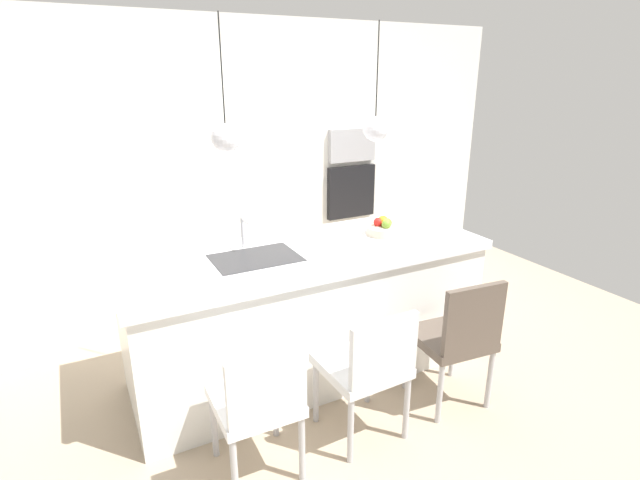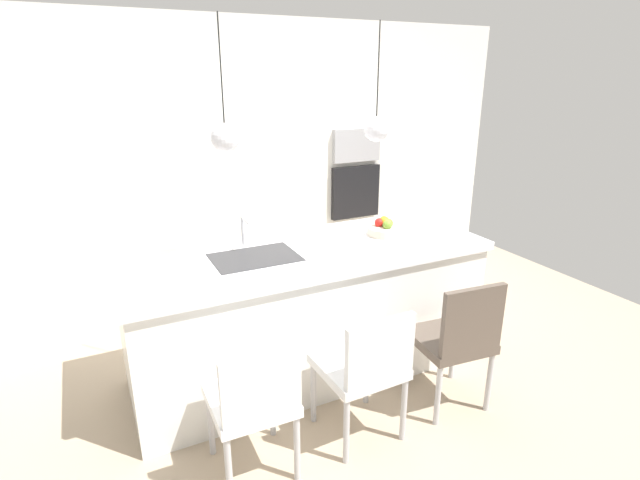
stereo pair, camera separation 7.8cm
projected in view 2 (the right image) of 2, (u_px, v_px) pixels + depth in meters
floor at (308, 368)px, 3.69m from camera, size 6.60×6.60×0.00m
back_wall at (235, 162)px, 4.67m from camera, size 6.00×0.10×2.60m
kitchen_island at (308, 311)px, 3.53m from camera, size 2.55×0.93×0.95m
sink_basin at (255, 258)px, 3.22m from camera, size 0.56×0.40×0.02m
faucet at (244, 228)px, 3.35m from camera, size 0.02×0.17×0.22m
fruit_bowl at (384, 229)px, 3.66m from camera, size 0.26×0.26×0.13m
microwave at (356, 145)px, 5.12m from camera, size 0.54×0.08×0.34m
oven at (355, 192)px, 5.28m from camera, size 0.56×0.08×0.56m
chair_near at (254, 400)px, 2.56m from camera, size 0.44×0.45×0.84m
chair_middle at (364, 366)px, 2.84m from camera, size 0.47×0.48×0.86m
chair_far at (456, 337)px, 3.11m from camera, size 0.49×0.49×0.91m
pendant_light_left at (225, 137)px, 2.90m from camera, size 0.17×0.17×0.77m
pendant_light_right at (376, 129)px, 3.34m from camera, size 0.17×0.17×0.77m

